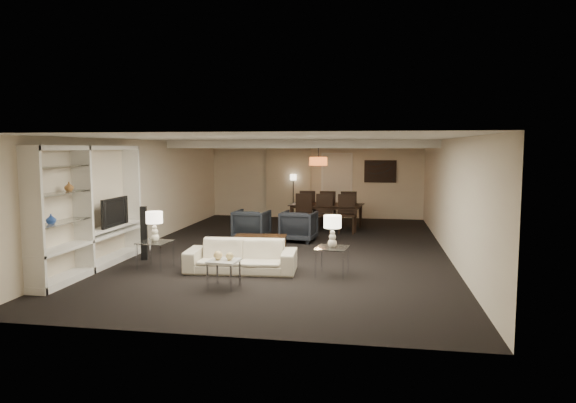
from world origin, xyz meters
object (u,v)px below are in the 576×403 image
at_px(table_lamp_right, 332,231).
at_px(chair_nl, 302,213).
at_px(marble_table, 224,274).
at_px(chair_fl, 308,208).
at_px(sofa, 241,256).
at_px(armchair_right, 299,226).
at_px(floor_lamp, 293,196).
at_px(dining_table, 326,217).
at_px(chair_nm, 324,214).
at_px(side_table_right, 332,261).
at_px(chair_fm, 328,208).
at_px(television, 110,212).
at_px(pendant_light, 318,161).
at_px(vase_amber, 69,187).
at_px(chair_fr, 349,208).
at_px(coffee_table, 260,245).
at_px(floor_speaker, 144,233).
at_px(vase_blue, 51,219).
at_px(table_lamp_left, 155,227).
at_px(chair_nr, 346,214).
at_px(side_table_left, 155,255).
at_px(armchair_left, 252,225).

xyz_separation_m(table_lamp_right, chair_nl, (-1.21, 4.72, -0.29)).
xyz_separation_m(marble_table, chair_fl, (0.49, 7.12, 0.29)).
distance_m(sofa, armchair_right, 3.36).
bearing_deg(floor_lamp, dining_table, -58.32).
relative_size(sofa, chair_nm, 1.95).
distance_m(side_table_right, chair_fm, 6.05).
height_order(television, chair_fl, television).
bearing_deg(pendant_light, chair_fl, 140.32).
relative_size(vase_amber, chair_fm, 0.16).
xyz_separation_m(table_lamp_right, chair_fr, (-0.01, 6.02, -0.29)).
height_order(coffee_table, table_lamp_right, table_lamp_right).
bearing_deg(floor_speaker, chair_nm, 37.10).
bearing_deg(marble_table, dining_table, 80.46).
relative_size(television, floor_lamp, 0.68).
height_order(pendant_light, vase_blue, pendant_light).
distance_m(television, chair_nl, 5.50).
height_order(pendant_light, table_lamp_left, pendant_light).
xyz_separation_m(chair_nm, chair_nr, (0.60, 0.00, 0.00)).
relative_size(marble_table, dining_table, 0.23).
xyz_separation_m(chair_nl, chair_fr, (1.20, 1.30, 0.00)).
bearing_deg(side_table_left, vase_amber, -137.70).
distance_m(armchair_right, chair_fm, 2.76).
bearing_deg(coffee_table, table_lamp_left, -136.74).
bearing_deg(armchair_left, dining_table, -124.14).
relative_size(armchair_left, side_table_right, 1.49).
relative_size(television, chair_nm, 0.94).
height_order(dining_table, chair_fr, chair_fr).
bearing_deg(chair_fl, marble_table, 86.71).
bearing_deg(armchair_right, sofa, 86.59).
bearing_deg(vase_blue, coffee_table, 48.30).
bearing_deg(pendant_light, chair_fm, 43.40).
bearing_deg(coffee_table, pendant_light, 79.01).
xyz_separation_m(table_lamp_left, floor_speaker, (-0.54, 0.68, -0.25)).
distance_m(television, dining_table, 6.40).
height_order(armchair_left, table_lamp_left, table_lamp_left).
relative_size(table_lamp_left, chair_fr, 0.55).
relative_size(sofa, table_lamp_left, 3.53).
distance_m(table_lamp_left, chair_nr, 5.81).
xyz_separation_m(side_table_left, chair_fm, (2.79, 6.02, 0.26)).
bearing_deg(floor_speaker, chair_fl, 49.52).
relative_size(table_lamp_left, dining_table, 0.29).
xyz_separation_m(floor_speaker, floor_lamp, (2.04, 6.78, 0.16)).
bearing_deg(chair_fm, chair_fr, -179.09).
distance_m(armchair_left, table_lamp_left, 3.51).
bearing_deg(table_lamp_right, chair_fl, 101.40).
height_order(sofa, side_table_left, sofa).
bearing_deg(side_table_left, chair_fl, 70.03).
bearing_deg(vase_blue, vase_amber, 90.00).
relative_size(chair_fl, chair_fr, 1.00).
bearing_deg(chair_fr, floor_speaker, 51.01).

